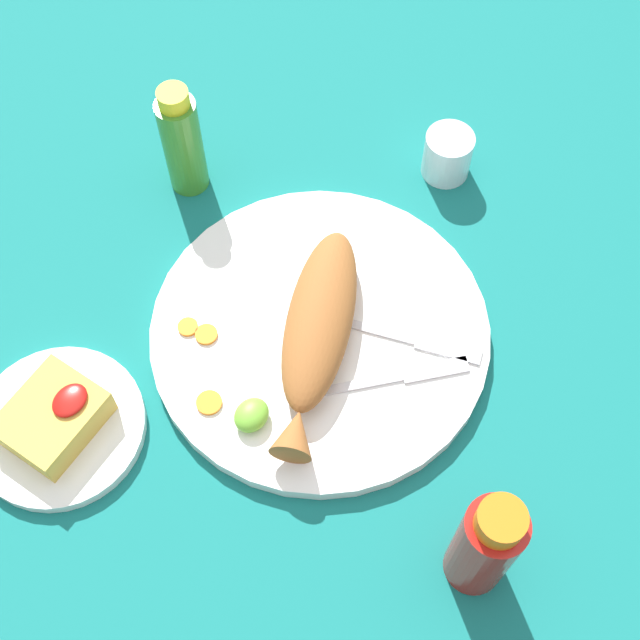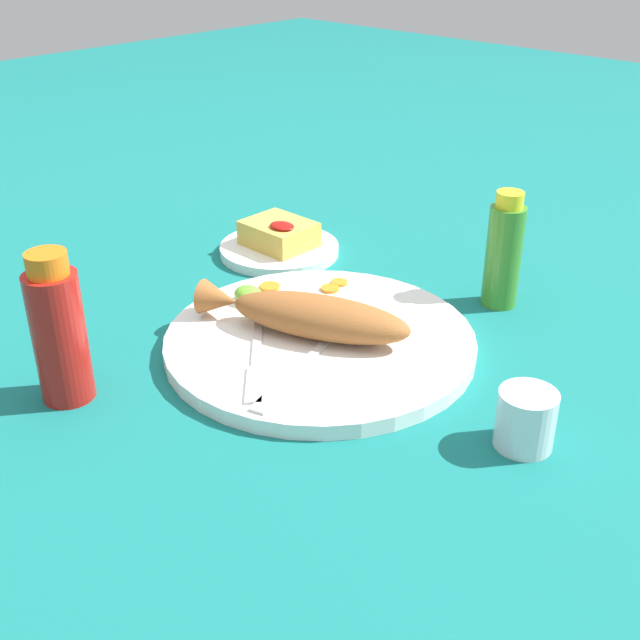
{
  "view_description": "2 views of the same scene",
  "coord_description": "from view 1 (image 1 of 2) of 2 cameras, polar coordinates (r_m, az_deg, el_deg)",
  "views": [
    {
      "loc": [
        -0.37,
        -0.25,
        0.86
      ],
      "look_at": [
        0.0,
        0.0,
        0.04
      ],
      "focal_mm": 50.0,
      "sensor_mm": 36.0,
      "label": 1
    },
    {
      "loc": [
        0.56,
        -0.59,
        0.48
      ],
      "look_at": [
        0.0,
        0.0,
        0.04
      ],
      "focal_mm": 45.0,
      "sensor_mm": 36.0,
      "label": 2
    }
  ],
  "objects": [
    {
      "name": "fork_far",
      "position": [
        0.93,
        4.76,
        -3.71
      ],
      "size": [
        0.14,
        0.14,
        0.0
      ],
      "rotation": [
        0.0,
        0.0,
        5.5
      ],
      "color": "silver",
      "rests_on": "main_plate"
    },
    {
      "name": "carrot_slice_mid",
      "position": [
        0.96,
        -8.45,
        -0.44
      ],
      "size": [
        0.02,
        0.02,
        0.0
      ],
      "primitive_type": "cylinder",
      "color": "orange",
      "rests_on": "main_plate"
    },
    {
      "name": "lime_wedge_main",
      "position": [
        0.9,
        -4.42,
        -6.08
      ],
      "size": [
        0.04,
        0.03,
        0.02
      ],
      "primitive_type": "ellipsoid",
      "color": "#6BB233",
      "rests_on": "main_plate"
    },
    {
      "name": "side_plate_fries",
      "position": [
        0.95,
        -16.34,
        -6.58
      ],
      "size": [
        0.18,
        0.18,
        0.01
      ],
      "primitive_type": "cylinder",
      "color": "white",
      "rests_on": "ground_plane"
    },
    {
      "name": "main_plate",
      "position": [
        0.96,
        -0.0,
        -0.82
      ],
      "size": [
        0.36,
        0.36,
        0.02
      ],
      "primitive_type": "cylinder",
      "color": "white",
      "rests_on": "ground_plane"
    },
    {
      "name": "hot_sauce_bottle_green",
      "position": [
        1.03,
        -8.81,
        11.2
      ],
      "size": [
        0.05,
        0.05,
        0.15
      ],
      "color": "#3D8428",
      "rests_on": "ground_plane"
    },
    {
      "name": "hot_sauce_bottle_red",
      "position": [
        0.82,
        10.53,
        -13.98
      ],
      "size": [
        0.06,
        0.06,
        0.17
      ],
      "color": "#B21914",
      "rests_on": "ground_plane"
    },
    {
      "name": "salt_cup",
      "position": [
        1.08,
        8.27,
        10.24
      ],
      "size": [
        0.06,
        0.06,
        0.06
      ],
      "color": "silver",
      "rests_on": "ground_plane"
    },
    {
      "name": "fries_pile",
      "position": [
        0.93,
        -16.69,
        -5.96
      ],
      "size": [
        0.1,
        0.08,
        0.04
      ],
      "color": "gold",
      "rests_on": "side_plate_fries"
    },
    {
      "name": "fork_near",
      "position": [
        0.95,
        5.61,
        -1.2
      ],
      "size": [
        0.07,
        0.18,
        0.0
      ],
      "rotation": [
        0.0,
        0.0,
        5.01
      ],
      "color": "silver",
      "rests_on": "main_plate"
    },
    {
      "name": "carrot_slice_near",
      "position": [
        0.95,
        -7.29,
        -0.92
      ],
      "size": [
        0.02,
        0.02,
        0.0
      ],
      "primitive_type": "cylinder",
      "color": "orange",
      "rests_on": "main_plate"
    },
    {
      "name": "fried_fish",
      "position": [
        0.92,
        -0.17,
        -0.65
      ],
      "size": [
        0.26,
        0.15,
        0.05
      ],
      "rotation": [
        0.0,
        0.0,
        0.4
      ],
      "color": "#935628",
      "rests_on": "main_plate"
    },
    {
      "name": "ground_plane",
      "position": [
        0.97,
        -0.0,
        -1.07
      ],
      "size": [
        4.0,
        4.0,
        0.0
      ],
      "primitive_type": "plane",
      "color": "#146B66"
    },
    {
      "name": "carrot_slice_far",
      "position": [
        0.92,
        -7.11,
        -5.27
      ],
      "size": [
        0.03,
        0.03,
        0.0
      ],
      "primitive_type": "cylinder",
      "color": "orange",
      "rests_on": "main_plate"
    }
  ]
}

